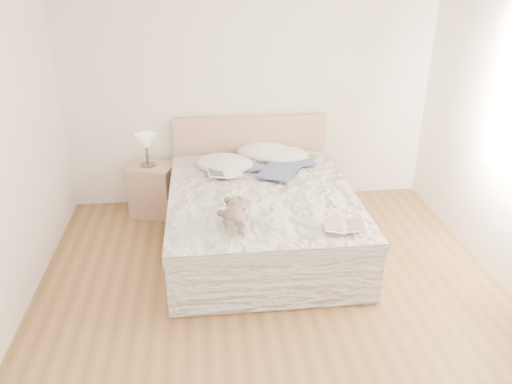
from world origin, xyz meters
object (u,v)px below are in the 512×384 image
photo_book (225,173)px  nightstand (154,189)px  table_lamp (146,143)px  teddy_bear (234,222)px  childrens_book (345,226)px  bed (261,215)px

photo_book → nightstand: bearing=141.0°
table_lamp → teddy_bear: size_ratio=1.10×
nightstand → childrens_book: (1.66, -1.64, 0.35)m
nightstand → table_lamp: (-0.04, 0.00, 0.53)m
nightstand → photo_book: 0.95m
bed → teddy_bear: bearing=-112.1°
bed → table_lamp: size_ratio=6.10×
bed → nightstand: bearing=144.7°
photo_book → teddy_bear: teddy_bear is taller
nightstand → childrens_book: bearing=-44.7°
bed → photo_book: size_ratio=6.11×
childrens_book → teddy_bear: size_ratio=1.08×
bed → table_lamp: 1.45m
photo_book → teddy_bear: 1.05m
table_lamp → childrens_book: bearing=-44.1°
bed → childrens_book: 1.09m
childrens_book → teddy_bear: bearing=-178.7°
teddy_bear → photo_book: bearing=89.0°
nightstand → photo_book: photo_book is taller
bed → nightstand: size_ratio=3.83×
table_lamp → photo_book: bearing=-30.6°
table_lamp → teddy_bear: table_lamp is taller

